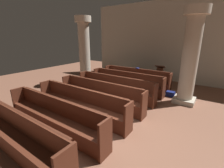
% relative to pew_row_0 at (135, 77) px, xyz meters
% --- Properties ---
extents(ground_plane, '(19.20, 19.20, 0.00)m').
position_rel_pew_row_0_xyz_m(ground_plane, '(1.15, -3.97, -0.48)').
color(ground_plane, brown).
extents(back_wall, '(10.00, 0.16, 4.50)m').
position_rel_pew_row_0_xyz_m(back_wall, '(1.15, 2.11, 1.77)').
color(back_wall, beige).
rests_on(back_wall, ground).
extents(pew_row_0, '(3.66, 0.47, 0.91)m').
position_rel_pew_row_0_xyz_m(pew_row_0, '(0.00, 0.00, 0.00)').
color(pew_row_0, '#562819').
rests_on(pew_row_0, ground).
extents(pew_row_1, '(3.66, 0.46, 0.91)m').
position_rel_pew_row_0_xyz_m(pew_row_1, '(0.00, -1.01, 0.00)').
color(pew_row_1, '#562819').
rests_on(pew_row_1, ground).
extents(pew_row_2, '(3.66, 0.46, 0.91)m').
position_rel_pew_row_0_xyz_m(pew_row_2, '(0.00, -2.02, 0.00)').
color(pew_row_2, '#562819').
rests_on(pew_row_2, ground).
extents(pew_row_3, '(3.66, 0.47, 0.91)m').
position_rel_pew_row_0_xyz_m(pew_row_3, '(0.00, -3.03, 0.00)').
color(pew_row_3, '#562819').
rests_on(pew_row_3, ground).
extents(pew_row_4, '(3.66, 0.46, 0.91)m').
position_rel_pew_row_0_xyz_m(pew_row_4, '(0.00, -4.04, 0.00)').
color(pew_row_4, '#562819').
rests_on(pew_row_4, ground).
extents(pew_row_5, '(3.66, 0.46, 0.91)m').
position_rel_pew_row_0_xyz_m(pew_row_5, '(0.00, -5.04, 0.00)').
color(pew_row_5, '#562819').
rests_on(pew_row_5, ground).
extents(pew_row_6, '(3.66, 0.47, 0.91)m').
position_rel_pew_row_0_xyz_m(pew_row_6, '(0.00, -6.05, 0.00)').
color(pew_row_6, '#562819').
rests_on(pew_row_6, ground).
extents(pillar_aisle_side, '(0.84, 0.84, 3.54)m').
position_rel_pew_row_0_xyz_m(pillar_aisle_side, '(2.61, -0.88, 1.36)').
color(pillar_aisle_side, '#B6AD9A').
rests_on(pillar_aisle_side, ground).
extents(pillar_far_side, '(0.84, 0.84, 3.54)m').
position_rel_pew_row_0_xyz_m(pillar_far_side, '(-2.56, -1.11, 1.36)').
color(pillar_far_side, '#B6AD9A').
rests_on(pillar_far_side, ground).
extents(lectern, '(0.48, 0.45, 1.08)m').
position_rel_pew_row_0_xyz_m(lectern, '(1.00, 0.87, -0.03)').
color(lectern, '#562B1A').
rests_on(lectern, ground).
extents(hymn_book, '(0.16, 0.21, 0.04)m').
position_rel_pew_row_0_xyz_m(hymn_book, '(0.02, 0.18, 0.45)').
color(hymn_book, navy).
rests_on(hymn_book, pew_row_0).
extents(kneeler_box_navy, '(0.35, 0.25, 0.22)m').
position_rel_pew_row_0_xyz_m(kneeler_box_navy, '(1.99, -0.56, -0.37)').
color(kneeler_box_navy, navy).
rests_on(kneeler_box_navy, ground).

